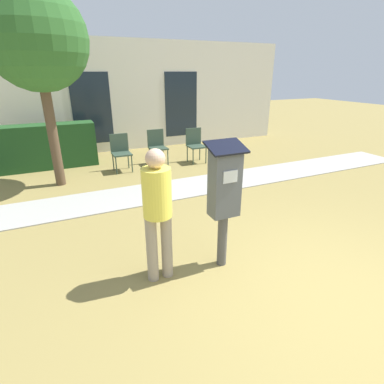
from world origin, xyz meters
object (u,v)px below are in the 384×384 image
(outdoor_chair_left, at_px, (121,149))
(outdoor_chair_middle, at_px, (157,144))
(person_standing, at_px, (158,207))
(parking_meter, at_px, (224,190))
(outdoor_chair_right, at_px, (195,142))

(outdoor_chair_left, distance_m, outdoor_chair_middle, 1.01)
(person_standing, height_order, outdoor_chair_left, person_standing)
(parking_meter, bearing_deg, outdoor_chair_right, 69.03)
(person_standing, height_order, outdoor_chair_right, person_standing)
(outdoor_chair_right, bearing_deg, person_standing, -130.20)
(parking_meter, bearing_deg, outdoor_chair_middle, 81.50)
(outdoor_chair_left, bearing_deg, outdoor_chair_middle, 5.64)
(person_standing, distance_m, outdoor_chair_middle, 4.84)
(parking_meter, distance_m, person_standing, 0.81)
(person_standing, xyz_separation_m, outdoor_chair_left, (0.50, 4.40, -0.40))
(outdoor_chair_left, bearing_deg, outdoor_chair_right, -6.33)
(person_standing, relative_size, outdoor_chair_left, 1.76)
(person_standing, bearing_deg, parking_meter, -31.10)
(outdoor_chair_middle, bearing_deg, person_standing, -124.40)
(person_standing, xyz_separation_m, outdoor_chair_right, (2.49, 4.35, -0.40))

